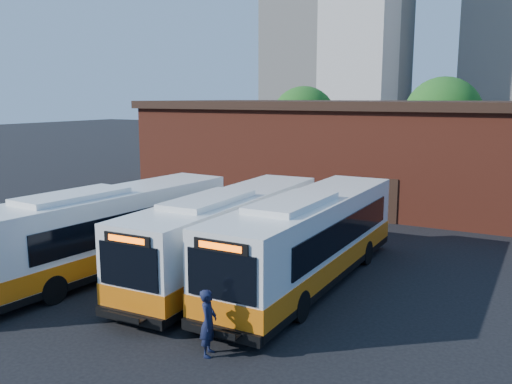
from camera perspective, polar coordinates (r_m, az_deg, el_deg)
The scene contains 8 objects.
ground at distance 18.90m, azimuth -7.84°, elevation -10.71°, with size 220.00×220.00×0.00m, color black.
bus_midwest at distance 21.49m, azimuth -15.52°, elevation -4.27°, with size 3.39×12.22×3.29m.
bus_mideast at distance 20.41m, azimuth -2.90°, elevation -4.74°, with size 2.91×11.94×3.23m.
bus_east at distance 19.54m, azimuth 5.59°, elevation -5.32°, with size 2.65×12.23×3.32m.
transit_worker at distance 14.44m, azimuth -5.04°, elevation -13.53°, with size 0.65×0.43×1.79m, color #111733.
depot_building at distance 35.86m, azimuth 11.70°, elevation 4.34°, with size 28.60×12.60×6.40m.
tree_west at distance 50.55m, azimuth 5.04°, elevation 7.66°, with size 6.00×6.00×7.65m.
tree_mid at distance 48.86m, azimuth 19.10°, elevation 7.59°, with size 6.56×6.56×8.36m.
Camera 1 is at (10.78, -14.04, 6.64)m, focal length 38.00 mm.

